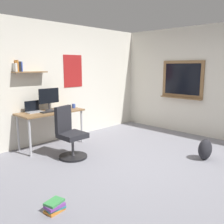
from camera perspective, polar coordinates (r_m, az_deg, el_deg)
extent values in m
plane|color=gray|center=(4.37, 8.13, -12.05)|extent=(5.20, 5.20, 0.00)
cube|color=silver|center=(5.83, -11.49, 6.68)|extent=(5.00, 0.10, 2.60)
cube|color=olive|center=(5.25, -18.30, 8.70)|extent=(0.68, 0.20, 0.02)
cube|color=#A51E1E|center=(5.94, -8.95, 9.25)|extent=(0.52, 0.01, 0.74)
cube|color=silver|center=(5.15, -21.40, 9.52)|extent=(0.04, 0.14, 0.16)
cube|color=orange|center=(5.16, -21.05, 9.86)|extent=(0.02, 0.14, 0.22)
cube|color=black|center=(5.18, -20.66, 9.73)|extent=(0.04, 0.14, 0.19)
cube|color=#3851B2|center=(5.19, -20.28, 9.75)|extent=(0.02, 0.14, 0.19)
cube|color=silver|center=(6.21, 22.00, 6.35)|extent=(0.10, 5.00, 2.60)
cube|color=olive|center=(6.46, 15.86, 7.29)|extent=(0.04, 1.10, 0.90)
cube|color=black|center=(6.44, 15.79, 7.29)|extent=(0.01, 0.94, 0.76)
cube|color=olive|center=(6.46, 15.46, 3.16)|extent=(0.12, 1.10, 0.03)
cube|color=olive|center=(5.28, -13.89, 0.02)|extent=(1.34, 0.60, 0.03)
cylinder|color=#B7B7BC|center=(4.86, -18.31, -5.64)|extent=(0.04, 0.04, 0.72)
cylinder|color=#B7B7BC|center=(5.51, -6.98, -3.31)|extent=(0.04, 0.04, 0.72)
cylinder|color=#B7B7BC|center=(5.28, -20.75, -4.53)|extent=(0.04, 0.04, 0.72)
cylinder|color=#B7B7BC|center=(5.88, -9.93, -2.51)|extent=(0.04, 0.04, 0.72)
cylinder|color=black|center=(4.72, -8.92, -10.07)|extent=(0.52, 0.52, 0.04)
cylinder|color=#4C4C51|center=(4.66, -8.98, -7.88)|extent=(0.05, 0.05, 0.34)
cube|color=#232328|center=(4.59, -9.06, -5.33)|extent=(0.44, 0.44, 0.09)
cube|color=#232328|center=(4.65, -11.13, -1.59)|extent=(0.40, 0.18, 0.48)
cube|color=#ADAFB5|center=(5.21, -17.33, 0.00)|extent=(0.31, 0.21, 0.02)
cube|color=black|center=(5.28, -17.91, 1.35)|extent=(0.31, 0.01, 0.21)
cylinder|color=#38383D|center=(5.38, -14.19, 0.45)|extent=(0.17, 0.17, 0.01)
cylinder|color=#38383D|center=(5.37, -14.23, 1.26)|extent=(0.03, 0.03, 0.14)
cube|color=black|center=(5.33, -14.28, 3.64)|extent=(0.46, 0.02, 0.31)
cube|color=black|center=(5.17, -14.09, 0.10)|extent=(0.37, 0.13, 0.02)
ellipsoid|color=#262628|center=(5.32, -11.54, 0.56)|extent=(0.10, 0.06, 0.03)
cylinder|color=#334CA5|center=(5.56, -8.79, 1.38)|extent=(0.08, 0.08, 0.09)
ellipsoid|color=#232328|center=(4.83, 20.58, -8.04)|extent=(0.32, 0.22, 0.38)
cube|color=orange|center=(3.18, -13.05, -21.09)|extent=(0.23, 0.17, 0.03)
cube|color=teal|center=(3.17, -12.94, -20.53)|extent=(0.23, 0.17, 0.03)
cube|color=#7A3D99|center=(3.14, -13.04, -20.18)|extent=(0.22, 0.16, 0.04)
cube|color=#3D934C|center=(3.15, -13.14, -19.49)|extent=(0.24, 0.20, 0.03)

